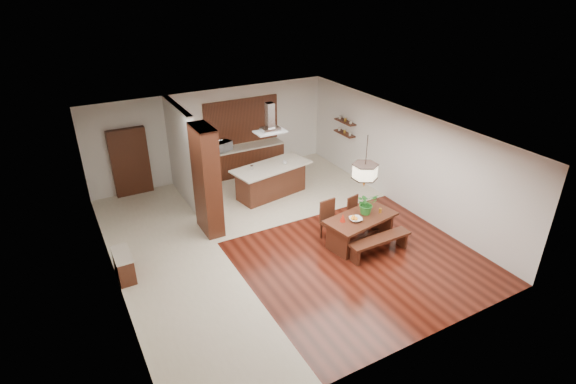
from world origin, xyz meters
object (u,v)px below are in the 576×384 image
dining_chair_left (332,222)px  foliage_plant (367,203)px  dining_chair_right (357,213)px  fruit_bowl (356,219)px  pendant_lantern (366,162)px  hallway_console (124,265)px  microwave (223,146)px  kitchen_island (271,180)px  island_cup (285,162)px  dining_bench (379,246)px  range_hood (270,118)px  dining_table (361,224)px

dining_chair_left → foliage_plant: 0.99m
dining_chair_right → fruit_bowl: 0.99m
pendant_lantern → foliage_plant: size_ratio=2.32×
pendant_lantern → fruit_bowl: size_ratio=4.19×
hallway_console → microwave: microwave is taller
dining_chair_right → microwave: 5.18m
hallway_console → kitchen_island: size_ratio=0.34×
fruit_bowl → microwave: bearing=103.1°
pendant_lantern → island_cup: bearing=95.6°
pendant_lantern → island_cup: (-0.33, 3.37, -1.20)m
dining_bench → foliage_plant: foliage_plant is taller
dining_chair_right → microwave: microwave is taller
dining_chair_left → foliage_plant: size_ratio=1.87×
hallway_console → foliage_plant: size_ratio=1.56×
dining_chair_right → kitchen_island: bearing=100.4°
hallway_console → fruit_bowl: bearing=-16.0°
foliage_plant → island_cup: (-0.54, 3.28, 0.00)m
pendant_lantern → fruit_bowl: bearing=-159.7°
dining_bench → pendant_lantern: size_ratio=1.28×
kitchen_island → range_hood: 1.96m
pendant_lantern → island_cup: 3.59m
hallway_console → pendant_lantern: pendant_lantern is taller
dining_bench → island_cup: (-0.43, 4.02, 0.81)m
hallway_console → dining_chair_right: bearing=-7.8°
fruit_bowl → microwave: (-1.28, 5.50, 0.31)m
pendant_lantern → fruit_bowl: (-0.24, -0.09, -1.45)m
foliage_plant → fruit_bowl: 0.54m
range_hood → microwave: (-0.78, 1.92, -1.36)m
foliage_plant → microwave: 5.60m
dining_chair_left → dining_chair_right: size_ratio=1.18×
pendant_lantern → microwave: size_ratio=2.32×
dining_chair_right → fruit_bowl: bearing=-140.8°
foliage_plant → island_cup: size_ratio=4.32×
dining_table → dining_chair_right: size_ratio=2.17×
dining_bench → hallway_console: bearing=159.7°
dining_chair_left → dining_bench: bearing=-64.1°
dining_chair_left → range_hood: range_hood is taller
dining_bench → microwave: microwave is taller
dining_bench → island_cup: size_ratio=12.82×
hallway_console → dining_chair_left: dining_chair_left is taller
pendant_lantern → kitchen_island: bearing=102.0°
kitchen_island → range_hood: size_ratio=2.84×
dining_chair_right → microwave: bearing=100.8°
hallway_console → foliage_plant: 5.92m
kitchen_island → island_cup: 0.69m
dining_table → foliage_plant: (0.21, 0.09, 0.48)m
microwave → range_hood: bearing=-88.1°
microwave → dining_table: bearing=-94.4°
dining_chair_left → microwave: microwave is taller
dining_table → dining_bench: size_ratio=1.16×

